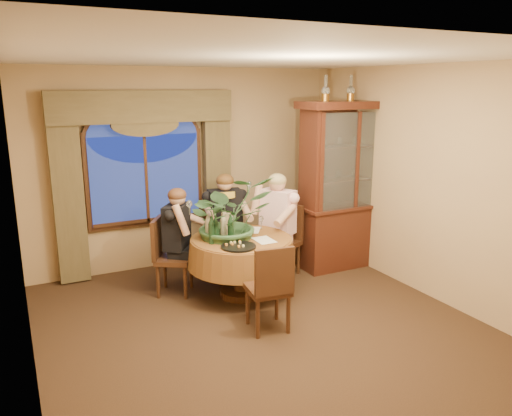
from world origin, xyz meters
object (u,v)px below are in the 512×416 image
person_scarf (225,224)px  wine_bottle_0 (208,227)px  chair_back (174,257)px  wine_bottle_4 (223,226)px  wine_bottle_2 (231,228)px  china_cabinet (346,186)px  wine_bottle_3 (216,229)px  person_pink (278,225)px  dining_table (242,267)px  chair_right (282,241)px  olive_bowl (245,237)px  person_back (177,240)px  oil_lamp_center (351,88)px  oil_lamp_right (375,88)px  stoneware_vase (226,225)px  centerpiece_plant (229,184)px  oil_lamp_left (326,88)px  wine_bottle_1 (211,230)px  chair_front_left (268,287)px  chair_back_right (220,239)px

person_scarf → wine_bottle_0: bearing=63.5°
chair_back → wine_bottle_4: bearing=84.2°
wine_bottle_2 → wine_bottle_4: bearing=108.4°
china_cabinet → wine_bottle_3: china_cabinet is taller
wine_bottle_2 → wine_bottle_3: (-0.18, 0.03, 0.00)m
china_cabinet → person_pink: china_cabinet is taller
dining_table → chair_right: 0.88m
china_cabinet → olive_bowl: china_cabinet is taller
person_back → oil_lamp_center: bearing=123.6°
person_pink → wine_bottle_4: (-0.94, -0.35, 0.20)m
chair_right → oil_lamp_right: bearing=-118.1°
chair_right → chair_back: (-1.51, 0.05, 0.00)m
stoneware_vase → centerpiece_plant: 0.50m
chair_back → wine_bottle_4: size_ratio=2.91×
china_cabinet → wine_bottle_2: size_ratio=7.11×
oil_lamp_left → oil_lamp_right: bearing=0.0°
china_cabinet → oil_lamp_right: oil_lamp_right is taller
oil_lamp_left → person_scarf: oil_lamp_left is taller
centerpiece_plant → wine_bottle_2: size_ratio=3.48×
chair_right → olive_bowl: (-0.77, -0.45, 0.29)m
dining_table → chair_back: chair_back is taller
person_scarf → olive_bowl: (-0.12, -0.89, 0.07)m
person_scarf → centerpiece_plant: bearing=80.6°
oil_lamp_left → stoneware_vase: 2.24m
oil_lamp_left → wine_bottle_0: (-1.79, -0.25, -1.60)m
wine_bottle_1 → wine_bottle_3: (0.06, 0.01, 0.00)m
dining_table → olive_bowl: olive_bowl is taller
person_scarf → wine_bottle_1: person_scarf is taller
chair_front_left → olive_bowl: bearing=88.5°
stoneware_vase → chair_front_left: bearing=-89.5°
china_cabinet → chair_right: 1.23m
chair_right → wine_bottle_0: (-1.18, -0.30, 0.44)m
chair_right → chair_back: bearing=61.9°
chair_back → person_pink: size_ratio=0.67×
person_pink → wine_bottle_3: size_ratio=4.33×
wine_bottle_4 → person_back: bearing=135.0°
centerpiece_plant → olive_bowl: 0.66m
oil_lamp_center → wine_bottle_2: oil_lamp_center is taller
olive_bowl → person_pink: bearing=33.2°
chair_front_left → person_back: size_ratio=0.72×
chair_back_right → person_back: size_ratio=0.72×
wine_bottle_2 → oil_lamp_right: bearing=9.8°
china_cabinet → chair_front_left: (-1.93, -1.27, -0.69)m
oil_lamp_center → wine_bottle_1: oil_lamp_center is taller
oil_lamp_center → olive_bowl: size_ratio=2.35×
chair_right → person_pink: (-0.06, 0.01, 0.23)m
wine_bottle_0 → wine_bottle_3: size_ratio=1.00×
person_back → wine_bottle_3: person_back is taller
person_back → wine_bottle_2: person_back is taller
centerpiece_plant → wine_bottle_2: bearing=-110.3°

